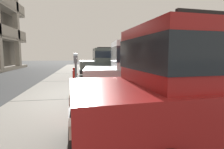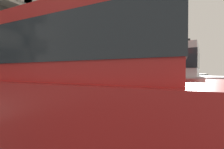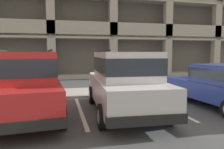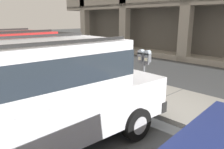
{
  "view_description": "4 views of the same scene",
  "coord_description": "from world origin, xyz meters",
  "px_view_note": "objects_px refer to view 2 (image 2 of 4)",
  "views": [
    {
      "loc": [
        -5.7,
        0.1,
        1.57
      ],
      "look_at": [
        0.14,
        -0.85,
        0.88
      ],
      "focal_mm": 28.0,
      "sensor_mm": 36.0,
      "label": 1
    },
    {
      "loc": [
        -4.95,
        -3.67,
        1.24
      ],
      "look_at": [
        0.23,
        -0.82,
        1.15
      ],
      "focal_mm": 24.0,
      "sensor_mm": 36.0,
      "label": 2
    },
    {
      "loc": [
        -2.19,
        -9.01,
        1.95
      ],
      "look_at": [
        -0.23,
        -0.79,
        1.11
      ],
      "focal_mm": 35.0,
      "sensor_mm": 36.0,
      "label": 3
    },
    {
      "loc": [
        3.29,
        -3.91,
        2.35
      ],
      "look_at": [
        -0.13,
        -0.65,
        1.13
      ],
      "focal_mm": 35.0,
      "sensor_mm": 36.0,
      "label": 4
    }
  ],
  "objects_px": {
    "blue_coupe": "(168,74)",
    "parking_meter_near": "(85,73)",
    "dark_hatchback": "(168,80)",
    "fire_hydrant": "(123,83)",
    "silver_suv": "(145,77)",
    "red_sedan": "(77,82)"
  },
  "relations": [
    {
      "from": "blue_coupe",
      "to": "parking_meter_near",
      "type": "relative_size",
      "value": 3.28
    },
    {
      "from": "dark_hatchback",
      "to": "fire_hydrant",
      "type": "distance_m",
      "value": 3.36
    },
    {
      "from": "parking_meter_near",
      "to": "silver_suv",
      "type": "bearing_deg",
      "value": -93.64
    },
    {
      "from": "silver_suv",
      "to": "parking_meter_near",
      "type": "distance_m",
      "value": 2.64
    },
    {
      "from": "blue_coupe",
      "to": "fire_hydrant",
      "type": "relative_size",
      "value": 6.93
    },
    {
      "from": "silver_suv",
      "to": "parking_meter_near",
      "type": "xyz_separation_m",
      "value": [
        0.17,
        2.64,
        0.13
      ]
    },
    {
      "from": "dark_hatchback",
      "to": "blue_coupe",
      "type": "distance_m",
      "value": 3.04
    },
    {
      "from": "dark_hatchback",
      "to": "fire_hydrant",
      "type": "xyz_separation_m",
      "value": [
        1.22,
        3.11,
        -0.36
      ]
    },
    {
      "from": "fire_hydrant",
      "to": "silver_suv",
      "type": "bearing_deg",
      "value": -148.24
    },
    {
      "from": "parking_meter_near",
      "to": "fire_hydrant",
      "type": "height_order",
      "value": "parking_meter_near"
    },
    {
      "from": "silver_suv",
      "to": "dark_hatchback",
      "type": "bearing_deg",
      "value": 0.17
    },
    {
      "from": "silver_suv",
      "to": "parking_meter_near",
      "type": "height_order",
      "value": "silver_suv"
    },
    {
      "from": "dark_hatchback",
      "to": "blue_coupe",
      "type": "relative_size",
      "value": 0.95
    },
    {
      "from": "silver_suv",
      "to": "blue_coupe",
      "type": "xyz_separation_m",
      "value": [
        6.51,
        0.26,
        0.0
      ]
    },
    {
      "from": "dark_hatchback",
      "to": "parking_meter_near",
      "type": "distance_m",
      "value": 4.4
    },
    {
      "from": "red_sedan",
      "to": "dark_hatchback",
      "type": "xyz_separation_m",
      "value": [
        6.51,
        -0.38,
        -0.27
      ]
    },
    {
      "from": "red_sedan",
      "to": "parking_meter_near",
      "type": "xyz_separation_m",
      "value": [
        3.15,
        2.43,
        0.13
      ]
    },
    {
      "from": "silver_suv",
      "to": "dark_hatchback",
      "type": "xyz_separation_m",
      "value": [
        3.52,
        -0.18,
        -0.27
      ]
    },
    {
      "from": "parking_meter_near",
      "to": "red_sedan",
      "type": "bearing_deg",
      "value": -142.36
    },
    {
      "from": "dark_hatchback",
      "to": "blue_coupe",
      "type": "bearing_deg",
      "value": 4.48
    },
    {
      "from": "silver_suv",
      "to": "parking_meter_near",
      "type": "relative_size",
      "value": 3.3
    },
    {
      "from": "parking_meter_near",
      "to": "fire_hydrant",
      "type": "xyz_separation_m",
      "value": [
        4.57,
        0.3,
        -0.76
      ]
    }
  ]
}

